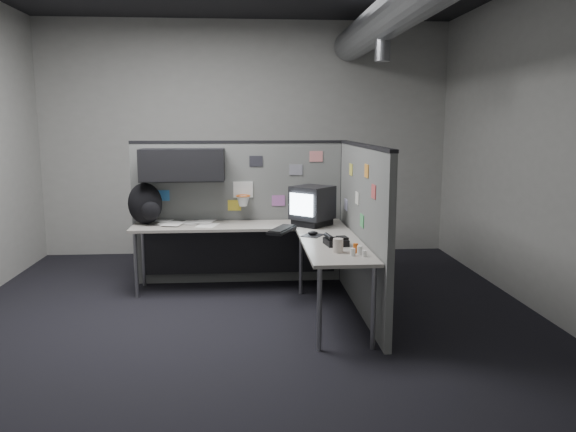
{
  "coord_description": "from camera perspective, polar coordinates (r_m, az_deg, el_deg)",
  "views": [
    {
      "loc": [
        -0.01,
        -5.06,
        1.83
      ],
      "look_at": [
        0.39,
        0.35,
        0.92
      ],
      "focal_mm": 35.0,
      "sensor_mm": 36.0,
      "label": 1
    }
  ],
  "objects": [
    {
      "name": "partition_back",
      "position": [
        6.35,
        -6.42,
        1.89
      ],
      "size": [
        2.44,
        0.42,
        1.63
      ],
      "color": "slate",
      "rests_on": "ground"
    },
    {
      "name": "partition_right",
      "position": [
        5.49,
        7.5,
        -1.22
      ],
      "size": [
        0.07,
        2.23,
        1.63
      ],
      "color": "slate",
      "rests_on": "ground"
    },
    {
      "name": "phone",
      "position": [
        5.12,
        4.86,
        -2.54
      ],
      "size": [
        0.22,
        0.24,
        0.1
      ],
      "rotation": [
        0.0,
        0.0,
        -0.02
      ],
      "color": "black",
      "rests_on": "desk"
    },
    {
      "name": "bottles",
      "position": [
        4.77,
        7.08,
        -3.5
      ],
      "size": [
        0.13,
        0.17,
        0.08
      ],
      "rotation": [
        0.0,
        0.0,
        -0.11
      ],
      "color": "silver",
      "rests_on": "desk"
    },
    {
      "name": "keyboard",
      "position": [
        5.72,
        -0.64,
        -1.41
      ],
      "size": [
        0.34,
        0.48,
        0.04
      ],
      "rotation": [
        0.0,
        0.0,
        0.35
      ],
      "color": "black",
      "rests_on": "desk"
    },
    {
      "name": "mouse",
      "position": [
        5.52,
        2.54,
        -1.84
      ],
      "size": [
        0.26,
        0.27,
        0.05
      ],
      "rotation": [
        0.0,
        0.0,
        0.24
      ],
      "color": "black",
      "rests_on": "desk"
    },
    {
      "name": "cup",
      "position": [
        4.82,
        5.11,
        -3.01
      ],
      "size": [
        0.11,
        0.11,
        0.12
      ],
      "primitive_type": "cylinder",
      "rotation": [
        0.0,
        0.0,
        -0.31
      ],
      "color": "beige",
      "rests_on": "desk"
    },
    {
      "name": "backpack",
      "position": [
        6.3,
        -14.26,
        1.17
      ],
      "size": [
        0.42,
        0.38,
        0.45
      ],
      "rotation": [
        0.0,
        0.0,
        0.2
      ],
      "color": "black",
      "rests_on": "desk"
    },
    {
      "name": "papers",
      "position": [
        6.29,
        -10.47,
        -0.66
      ],
      "size": [
        0.77,
        0.61,
        0.02
      ],
      "rotation": [
        0.0,
        0.0,
        -0.25
      ],
      "color": "white",
      "rests_on": "desk"
    },
    {
      "name": "monitor",
      "position": [
        6.04,
        2.47,
        1.1
      ],
      "size": [
        0.53,
        0.53,
        0.43
      ],
      "rotation": [
        0.0,
        0.0,
        0.05
      ],
      "color": "black",
      "rests_on": "desk"
    },
    {
      "name": "desk",
      "position": [
        5.89,
        -2.64,
        -2.44
      ],
      "size": [
        2.31,
        2.11,
        0.73
      ],
      "color": "#9E988E",
      "rests_on": "ground"
    },
    {
      "name": "room",
      "position": [
        5.1,
        2.18,
        12.46
      ],
      "size": [
        5.62,
        5.62,
        3.22
      ],
      "color": "black",
      "rests_on": "ground"
    }
  ]
}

